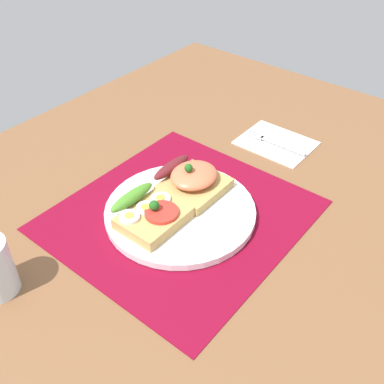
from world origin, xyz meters
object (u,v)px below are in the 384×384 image
fork (273,142)px  sandwich_salmon (192,179)px  plate (180,211)px  sandwich_egg_tomato (150,213)px  napkin (276,142)px

fork → sandwich_salmon: bearing=173.4°
plate → sandwich_salmon: 6.04cm
sandwich_egg_tomato → plate: bearing=-19.5°
sandwich_egg_tomato → sandwich_salmon: sandwich_salmon is taller
sandwich_egg_tomato → napkin: 33.44cm
sandwich_egg_tomato → sandwich_salmon: size_ratio=0.94×
napkin → sandwich_salmon: bearing=172.9°
plate → sandwich_salmon: (5.18, 1.81, 2.51)cm
plate → sandwich_egg_tomato: size_ratio=2.41×
sandwich_salmon → fork: bearing=-6.6°
sandwich_salmon → fork: size_ratio=0.80×
sandwich_salmon → sandwich_egg_tomato: bearing=-179.8°
sandwich_salmon → napkin: size_ratio=0.77×
napkin → fork: bearing=159.7°
plate → napkin: plate is taller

